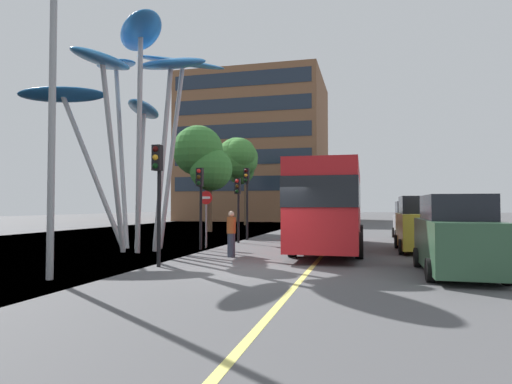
% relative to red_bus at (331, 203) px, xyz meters
% --- Properties ---
extents(ground, '(120.00, 240.00, 0.10)m').
position_rel_red_bus_xyz_m(ground, '(-2.34, -6.62, -2.08)').
color(ground, '#4C4C4F').
extents(red_bus, '(2.75, 10.75, 3.72)m').
position_rel_red_bus_xyz_m(red_bus, '(0.00, 0.00, 0.00)').
color(red_bus, red).
rests_on(red_bus, ground).
extents(leaf_sculpture, '(8.16, 7.97, 9.22)m').
position_rel_red_bus_xyz_m(leaf_sculpture, '(-8.00, -2.21, 5.21)').
color(leaf_sculpture, '#9EA0A5').
rests_on(leaf_sculpture, ground).
extents(traffic_light_kerb_near, '(0.28, 0.42, 3.80)m').
position_rel_red_bus_xyz_m(traffic_light_kerb_near, '(-4.82, -6.62, 0.71)').
color(traffic_light_kerb_near, black).
rests_on(traffic_light_kerb_near, ground).
extents(traffic_light_kerb_far, '(0.28, 0.42, 3.54)m').
position_rel_red_bus_xyz_m(traffic_light_kerb_far, '(-5.50, -1.32, 0.53)').
color(traffic_light_kerb_far, black).
rests_on(traffic_light_kerb_far, ground).
extents(traffic_light_island_mid, '(0.28, 0.42, 3.30)m').
position_rel_red_bus_xyz_m(traffic_light_island_mid, '(-4.89, 2.39, 0.37)').
color(traffic_light_island_mid, black).
rests_on(traffic_light_island_mid, ground).
extents(traffic_light_opposite, '(0.28, 0.42, 3.98)m').
position_rel_red_bus_xyz_m(traffic_light_opposite, '(-4.94, 4.30, 0.84)').
color(traffic_light_opposite, black).
rests_on(traffic_light_opposite, ground).
extents(car_parked_near, '(1.92, 4.46, 2.20)m').
position_rel_red_bus_xyz_m(car_parked_near, '(3.87, -6.00, -0.99)').
color(car_parked_near, '#2D5138').
rests_on(car_parked_near, ground).
extents(car_parked_mid, '(2.03, 4.09, 2.30)m').
position_rel_red_bus_xyz_m(car_parked_mid, '(3.71, 0.19, -0.95)').
color(car_parked_mid, gold).
rests_on(car_parked_mid, ground).
extents(car_parked_far, '(1.97, 3.97, 2.14)m').
position_rel_red_bus_xyz_m(car_parked_far, '(3.97, 7.16, -1.03)').
color(car_parked_far, gray).
rests_on(car_parked_far, ground).
extents(street_lamp, '(1.37, 0.44, 7.87)m').
position_rel_red_bus_xyz_m(street_lamp, '(-6.15, -9.40, 2.93)').
color(street_lamp, gray).
rests_on(street_lamp, ground).
extents(tree_pavement_near, '(4.48, 4.30, 7.70)m').
position_rel_red_bus_xyz_m(tree_pavement_near, '(-9.98, 10.70, 3.18)').
color(tree_pavement_near, brown).
rests_on(tree_pavement_near, ground).
extents(tree_pavement_far, '(4.05, 5.00, 8.62)m').
position_rel_red_bus_xyz_m(tree_pavement_far, '(-10.57, 22.15, 4.43)').
color(tree_pavement_far, brown).
rests_on(tree_pavement_far, ground).
extents(pedestrian, '(0.34, 0.34, 1.70)m').
position_rel_red_bus_xyz_m(pedestrian, '(-3.39, -3.49, -1.18)').
color(pedestrian, '#2D3342').
rests_on(pedestrian, ground).
extents(no_entry_sign, '(0.60, 0.12, 2.57)m').
position_rel_red_bus_xyz_m(no_entry_sign, '(-5.57, -0.38, -0.32)').
color(no_entry_sign, gray).
rests_on(no_entry_sign, ground).
extents(backdrop_building, '(18.07, 15.68, 18.85)m').
position_rel_red_bus_xyz_m(backdrop_building, '(-12.98, 38.61, 7.40)').
color(backdrop_building, brown).
rests_on(backdrop_building, ground).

